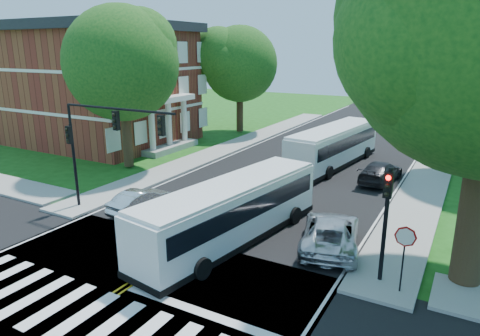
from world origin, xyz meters
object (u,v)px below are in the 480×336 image
Objects in this scene: hatchback at (141,201)px; suv at (330,232)px; signal_ne at (386,210)px; bus_follow at (334,145)px; bus_lead at (232,211)px; signal_nw at (102,135)px; dark_sedan at (380,172)px.

suv reaches higher than hatchback.
bus_follow is (-6.65, 15.59, -1.41)m from signal_ne.
suv is at bearing -150.30° from bus_lead.
suv is at bearing 9.99° from signal_nw.
hatchback is (-12.86, 1.22, -2.32)m from signal_ne.
signal_ne is 0.85× the size of suv.
signal_nw reaches higher than bus_lead.
bus_lead is 6.26m from hatchback.
dark_sedan reaches higher than hatchback.
suv is (10.28, 0.79, 0.09)m from hatchback.
suv is (-2.58, 2.01, -2.23)m from signal_ne.
bus_lead is 0.97× the size of bus_follow.
bus_follow is at bearing 64.63° from signal_nw.
signal_ne is 17.01m from bus_follow.
signal_nw is at bearing 12.58° from bus_lead.
suv reaches higher than dark_sedan.
bus_lead is at bearing 176.15° from signal_ne.
signal_nw is 0.62× the size of bus_follow.
signal_ne is 13.12m from hatchback.
signal_nw is 1.51× the size of dark_sedan.
dark_sedan is (-2.67, 13.01, -2.27)m from signal_ne.
suv is at bearing 113.91° from bus_follow.
signal_ne is (14.06, 0.01, -1.41)m from signal_nw.
signal_nw reaches higher than suv.
signal_nw is at bearing 71.84° from bus_follow.
signal_nw is 1.38× the size of suv.
suv is (4.08, -13.58, -0.82)m from bus_follow.
hatchback is at bearing 174.58° from signal_ne.
hatchback is 10.31m from suv.
bus_lead is 2.15× the size of suv.
bus_follow is 4.83m from dark_sedan.
bus_lead is 2.35× the size of dark_sedan.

